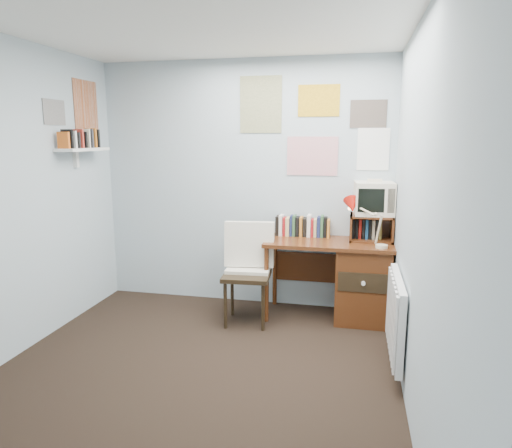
# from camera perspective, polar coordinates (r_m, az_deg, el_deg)

# --- Properties ---
(ground) EXTENTS (3.50, 3.50, 0.00)m
(ground) POSITION_cam_1_polar(r_m,az_deg,el_deg) (3.48, -8.68, -19.20)
(ground) COLOR black
(ground) RESTS_ON ground
(back_wall) EXTENTS (3.00, 0.02, 2.50)m
(back_wall) POSITION_cam_1_polar(r_m,az_deg,el_deg) (4.72, -1.56, 4.92)
(back_wall) COLOR #A2B4BA
(back_wall) RESTS_ON ground
(right_wall) EXTENTS (0.02, 3.50, 2.50)m
(right_wall) POSITION_cam_1_polar(r_m,az_deg,el_deg) (2.88, 19.71, 0.45)
(right_wall) COLOR #A2B4BA
(right_wall) RESTS_ON ground
(ceiling) EXTENTS (3.00, 3.50, 0.02)m
(ceiling) POSITION_cam_1_polar(r_m,az_deg,el_deg) (3.11, -10.12, 24.87)
(ceiling) COLOR white
(ceiling) RESTS_ON back_wall
(desk) EXTENTS (1.20, 0.55, 0.76)m
(desk) POSITION_cam_1_polar(r_m,az_deg,el_deg) (4.49, 12.44, -6.68)
(desk) COLOR #5A2C14
(desk) RESTS_ON ground
(desk_chair) EXTENTS (0.50, 0.48, 0.92)m
(desk_chair) POSITION_cam_1_polar(r_m,az_deg,el_deg) (4.29, -1.16, -6.49)
(desk_chair) COLOR black
(desk_chair) RESTS_ON ground
(desk_lamp) EXTENTS (0.33, 0.30, 0.39)m
(desk_lamp) POSITION_cam_1_polar(r_m,az_deg,el_deg) (4.19, 15.54, -0.32)
(desk_lamp) COLOR red
(desk_lamp) RESTS_ON desk
(tv_riser) EXTENTS (0.40, 0.30, 0.25)m
(tv_riser) POSITION_cam_1_polar(r_m,az_deg,el_deg) (4.48, 14.20, -0.45)
(tv_riser) COLOR #5A2C14
(tv_riser) RESTS_ON desk
(crt_tv) EXTENTS (0.38, 0.36, 0.34)m
(crt_tv) POSITION_cam_1_polar(r_m,az_deg,el_deg) (4.46, 14.52, 3.31)
(crt_tv) COLOR beige
(crt_tv) RESTS_ON tv_riser
(book_row) EXTENTS (0.60, 0.14, 0.22)m
(book_row) POSITION_cam_1_polar(r_m,az_deg,el_deg) (4.57, 6.26, -0.15)
(book_row) COLOR #5A2C14
(book_row) RESTS_ON desk
(radiator) EXTENTS (0.09, 0.80, 0.60)m
(radiator) POSITION_cam_1_polar(r_m,az_deg,el_deg) (3.62, 17.11, -10.98)
(radiator) COLOR white
(radiator) RESTS_ON right_wall
(wall_shelf) EXTENTS (0.20, 0.62, 0.24)m
(wall_shelf) POSITION_cam_1_polar(r_m,az_deg,el_deg) (4.65, -20.83, 8.71)
(wall_shelf) COLOR white
(wall_shelf) RESTS_ON left_wall
(posters_back) EXTENTS (1.20, 0.01, 0.90)m
(posters_back) POSITION_cam_1_polar(r_m,az_deg,el_deg) (4.57, 7.14, 12.18)
(posters_back) COLOR white
(posters_back) RESTS_ON back_wall
(posters_left) EXTENTS (0.01, 0.70, 0.60)m
(posters_left) POSITION_cam_1_polar(r_m,az_deg,el_deg) (4.70, -22.14, 13.28)
(posters_left) COLOR white
(posters_left) RESTS_ON left_wall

